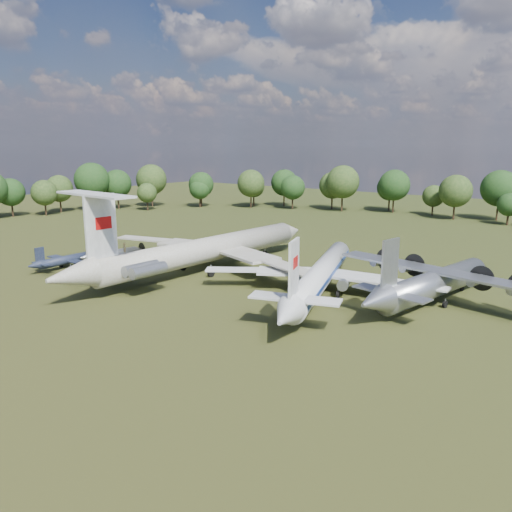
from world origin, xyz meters
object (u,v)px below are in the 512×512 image
Objects in this scene: small_prop_northwest at (113,255)px; an12_transport at (434,287)px; tu104_jet at (321,279)px; il62_airliner at (206,255)px; small_prop_west at (67,262)px; person_on_il62 at (125,248)px.

an12_transport is at bearing 19.36° from small_prop_northwest.
an12_transport is at bearing 4.03° from tu104_jet.
il62_airliner is 24.17m from small_prop_west.
small_prop_northwest is 8.74× the size of person_on_il62.
an12_transport reaches higher than small_prop_west.
person_on_il62 is at bearing -23.46° from small_prop_northwest.
an12_transport is 2.45× the size of small_prop_northwest.
person_on_il62 reaches higher than small_prop_northwest.
small_prop_west is 8.46m from small_prop_northwest.
small_prop_west is 9.65× the size of person_on_il62.
an12_transport is at bearing 17.81° from small_prop_west.
person_on_il62 is at bearing -90.00° from il62_airliner.
il62_airliner reaches higher than small_prop_west.
small_prop_west is (-56.14, -18.66, -1.09)m from an12_transport.
tu104_jet reaches higher than an12_transport.
il62_airliner is 1.73× the size of an12_transport.
an12_transport is 55.51m from small_prop_northwest.
small_prop_northwest is 21.73m from person_on_il62.
an12_transport is at bearing -150.35° from person_on_il62.
small_prop_northwest is at bearing 167.46° from tu104_jet.
person_on_il62 reaches higher than il62_airliner.
tu104_jet is at bearing 14.89° from small_prop_northwest.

